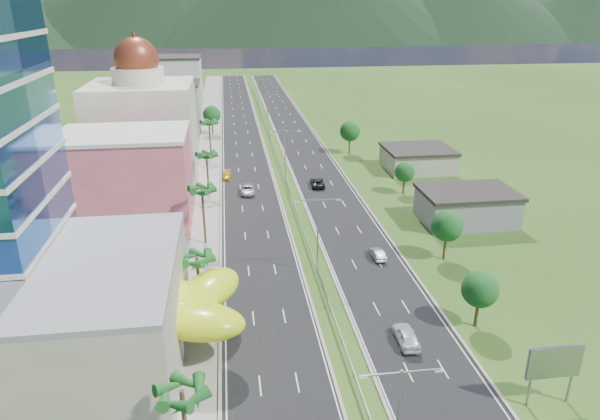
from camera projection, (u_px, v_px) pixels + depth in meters
name	position (u px, v px, depth m)	size (l,w,h in m)	color
ground	(331.00, 313.00, 64.33)	(500.00, 500.00, 0.00)	#2D5119
road_left	(242.00, 138.00, 146.38)	(11.00, 260.00, 0.04)	black
road_right	(296.00, 136.00, 148.27)	(11.00, 260.00, 0.04)	black
sidewalk_left	(207.00, 139.00, 145.16)	(7.00, 260.00, 0.12)	gray
median_guardrail	(275.00, 152.00, 130.49)	(0.10, 216.06, 0.76)	gray
streetlight_median_a	(398.00, 418.00, 38.81)	(6.04, 0.25, 11.00)	gray
streetlight_median_b	(318.00, 229.00, 71.09)	(6.04, 0.25, 11.00)	gray
streetlight_median_c	(285.00, 151.00, 107.97)	(6.04, 0.25, 11.00)	gray
streetlight_median_d	(267.00, 109.00, 149.47)	(6.04, 0.25, 11.00)	gray
streetlight_median_e	(257.00, 85.00, 190.97)	(6.04, 0.25, 11.00)	gray
mall_podium	(25.00, 321.00, 52.76)	(30.00, 24.00, 11.00)	#9E9782
lime_canopy	(153.00, 306.00, 56.30)	(18.00, 15.00, 7.40)	#CBE316
pink_shophouse	(127.00, 181.00, 87.57)	(20.00, 15.00, 15.00)	#CC536A
domed_building	(144.00, 127.00, 107.37)	(20.00, 20.00, 28.70)	beige
midrise_grey	(163.00, 118.00, 131.78)	(16.00, 15.00, 16.00)	gray
midrise_beige	(171.00, 108.00, 152.62)	(16.00, 15.00, 13.00)	#9E9782
midrise_white	(177.00, 87.00, 172.91)	(16.00, 15.00, 18.00)	silver
billboard	(554.00, 364.00, 48.26)	(5.20, 0.35, 6.20)	gray
shed_near	(466.00, 208.00, 90.00)	(15.00, 10.00, 5.00)	gray
shed_far	(417.00, 160.00, 118.03)	(14.00, 12.00, 4.40)	#9E9782
palm_tree_a	(182.00, 396.00, 39.16)	(3.60, 3.60, 9.10)	#47301C
palm_tree_b	(197.00, 261.00, 61.64)	(3.60, 3.60, 8.10)	#47301C
palm_tree_c	(202.00, 192.00, 79.56)	(3.60, 3.60, 9.60)	#47301C
palm_tree_d	(207.00, 156.00, 101.12)	(3.60, 3.60, 8.60)	#47301C
palm_tree_e	(209.00, 124.00, 123.89)	(3.60, 3.60, 9.40)	#47301C
leafy_tree_lfar	(212.00, 115.00, 147.95)	(4.90, 4.90, 8.05)	#47301C
leafy_tree_ra	(480.00, 290.00, 59.99)	(4.20, 4.20, 6.90)	#47301C
leafy_tree_rb	(447.00, 226.00, 75.90)	(4.55, 4.55, 7.47)	#47301C
leafy_tree_rc	(405.00, 172.00, 102.39)	(3.85, 3.85, 6.33)	#47301C
leafy_tree_rd	(350.00, 131.00, 129.11)	(4.90, 4.90, 8.05)	#47301C
mountain_ridge	(302.00, 42.00, 486.87)	(860.00, 140.00, 90.00)	black
car_dark_left	(230.00, 324.00, 60.79)	(1.34, 3.86, 1.27)	black
car_silver_mid_left	(248.00, 189.00, 103.68)	(2.66, 5.77, 1.60)	#A2A5AA
car_yellow_far_left	(227.00, 175.00, 112.63)	(1.82, 4.48, 1.30)	gold
car_white_near_right	(406.00, 336.00, 58.29)	(2.11, 5.25, 1.79)	silver
car_silver_right	(377.00, 254.00, 77.59)	(1.48, 4.25, 1.40)	#9D9FA4
car_dark_far_right	(318.00, 183.00, 107.72)	(2.59, 5.61, 1.56)	black
motorcycle	(228.00, 324.00, 60.92)	(0.62, 2.04, 1.30)	black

